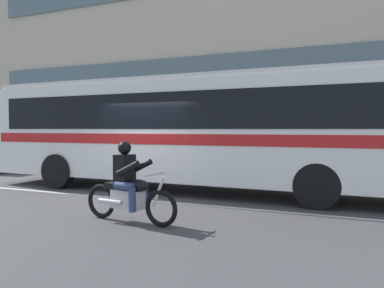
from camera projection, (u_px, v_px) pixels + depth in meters
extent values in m
plane|color=#3D3D3F|center=(145.00, 195.00, 10.20)|extent=(60.00, 60.00, 0.00)
cube|color=#A39E93|center=(211.00, 173.00, 14.88)|extent=(28.00, 3.80, 0.15)
cube|color=silver|center=(133.00, 199.00, 9.65)|extent=(26.60, 0.14, 0.01)
cube|color=#B2A893|center=(229.00, 29.00, 16.75)|extent=(28.00, 0.80, 12.49)
cube|color=#4C606B|center=(226.00, 70.00, 16.42)|extent=(25.76, 0.10, 1.40)
cube|color=white|center=(193.00, 131.00, 10.87)|extent=(12.79, 2.71, 2.70)
cube|color=black|center=(193.00, 112.00, 10.85)|extent=(11.77, 2.74, 0.96)
cube|color=red|center=(193.00, 138.00, 10.88)|extent=(12.54, 2.74, 0.28)
cube|color=silver|center=(193.00, 82.00, 10.81)|extent=(12.54, 2.58, 0.16)
cylinder|color=black|center=(58.00, 171.00, 11.40)|extent=(1.04, 0.30, 1.04)
cylinder|color=black|center=(317.00, 186.00, 8.45)|extent=(1.04, 0.30, 1.04)
torus|color=black|center=(161.00, 208.00, 6.91)|extent=(0.70, 0.16, 0.69)
torus|color=black|center=(101.00, 201.00, 7.62)|extent=(0.70, 0.16, 0.69)
cube|color=silver|center=(128.00, 199.00, 7.29)|extent=(0.67, 0.34, 0.36)
ellipsoid|color=black|center=(138.00, 186.00, 7.15)|extent=(0.51, 0.33, 0.24)
cube|color=black|center=(120.00, 186.00, 7.37)|extent=(0.58, 0.32, 0.12)
cylinder|color=silver|center=(158.00, 192.00, 6.93)|extent=(0.28, 0.08, 0.58)
cylinder|color=silver|center=(155.00, 174.00, 6.96)|extent=(0.11, 0.64, 0.04)
cylinder|color=silver|center=(110.00, 202.00, 7.30)|extent=(0.56, 0.15, 0.09)
cube|color=black|center=(125.00, 169.00, 7.30)|extent=(0.32, 0.39, 0.56)
sphere|color=black|center=(124.00, 148.00, 7.28)|extent=(0.26, 0.26, 0.26)
cylinder|color=navy|center=(136.00, 184.00, 7.40)|extent=(0.43, 0.19, 0.15)
cylinder|color=navy|center=(144.00, 197.00, 7.32)|extent=(0.13, 0.13, 0.46)
cylinder|color=navy|center=(124.00, 186.00, 7.08)|extent=(0.43, 0.19, 0.15)
cylinder|color=navy|center=(132.00, 200.00, 7.01)|extent=(0.13, 0.13, 0.46)
cylinder|color=black|center=(141.00, 167.00, 7.35)|extent=(0.53, 0.16, 0.32)
cylinder|color=black|center=(128.00, 169.00, 7.00)|extent=(0.53, 0.16, 0.32)
cylinder|color=#4C8C3F|center=(128.00, 164.00, 14.79)|extent=(0.22, 0.22, 0.58)
sphere|color=#4C8C3F|center=(128.00, 154.00, 14.77)|extent=(0.20, 0.20, 0.20)
cylinder|color=#4C8C3F|center=(126.00, 163.00, 14.66)|extent=(0.09, 0.10, 0.09)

